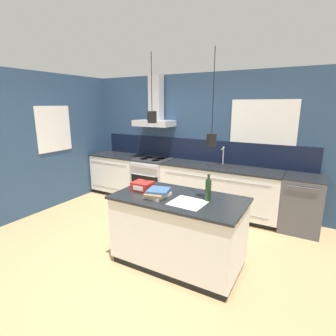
{
  "coord_description": "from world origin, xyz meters",
  "views": [
    {
      "loc": [
        2.06,
        -2.83,
        2.02
      ],
      "look_at": [
        0.12,
        0.63,
        1.05
      ],
      "focal_mm": 28.0,
      "sensor_mm": 36.0,
      "label": 1
    }
  ],
  "objects_px": {
    "oven_range": "(153,180)",
    "red_supply_box": "(143,186)",
    "dishwasher": "(302,204)",
    "bottle_on_island": "(208,190)",
    "book_stack": "(158,193)"
  },
  "relations": [
    {
      "from": "oven_range",
      "to": "red_supply_box",
      "type": "xyz_separation_m",
      "value": [
        1.01,
        -1.81,
        0.51
      ]
    },
    {
      "from": "dishwasher",
      "to": "red_supply_box",
      "type": "bearing_deg",
      "value": -135.49
    },
    {
      "from": "bottle_on_island",
      "to": "book_stack",
      "type": "distance_m",
      "value": 0.62
    },
    {
      "from": "book_stack",
      "to": "bottle_on_island",
      "type": "bearing_deg",
      "value": 15.2
    },
    {
      "from": "dishwasher",
      "to": "book_stack",
      "type": "bearing_deg",
      "value": -128.72
    },
    {
      "from": "dishwasher",
      "to": "book_stack",
      "type": "distance_m",
      "value": 2.51
    },
    {
      "from": "oven_range",
      "to": "dishwasher",
      "type": "bearing_deg",
      "value": 0.08
    },
    {
      "from": "oven_range",
      "to": "bottle_on_island",
      "type": "bearing_deg",
      "value": -42.68
    },
    {
      "from": "dishwasher",
      "to": "bottle_on_island",
      "type": "distance_m",
      "value": 2.09
    },
    {
      "from": "book_stack",
      "to": "oven_range",
      "type": "bearing_deg",
      "value": 124.4
    },
    {
      "from": "oven_range",
      "to": "book_stack",
      "type": "height_order",
      "value": "book_stack"
    },
    {
      "from": "oven_range",
      "to": "bottle_on_island",
      "type": "relative_size",
      "value": 2.8
    },
    {
      "from": "dishwasher",
      "to": "bottle_on_island",
      "type": "bearing_deg",
      "value": -118.32
    },
    {
      "from": "oven_range",
      "to": "dishwasher",
      "type": "distance_m",
      "value": 2.85
    },
    {
      "from": "bottle_on_island",
      "to": "red_supply_box",
      "type": "height_order",
      "value": "bottle_on_island"
    }
  ]
}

